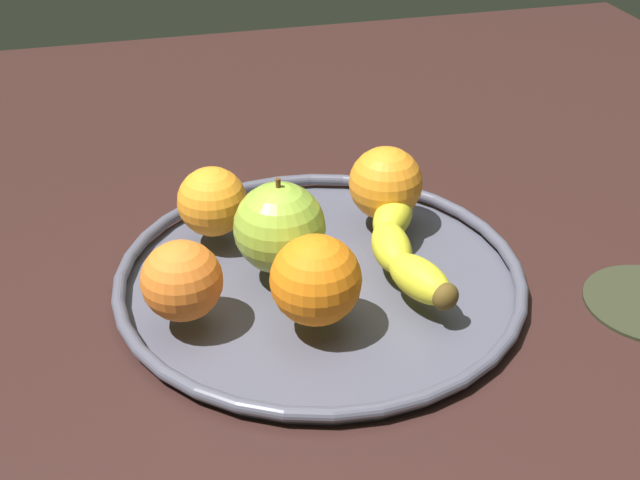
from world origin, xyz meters
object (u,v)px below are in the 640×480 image
at_px(fruit_bowl, 320,276).
at_px(orange_back_right, 386,183).
at_px(apple, 280,228).
at_px(orange_center, 182,281).
at_px(banana, 403,248).
at_px(orange_front_right, 316,280).
at_px(orange_front_left, 212,202).

height_order(fruit_bowl, orange_back_right, orange_back_right).
distance_m(apple, orange_center, 0.11).
xyz_separation_m(apple, orange_back_right, (-0.06, 0.12, -0.00)).
xyz_separation_m(banana, orange_front_right, (0.06, -0.10, 0.02)).
distance_m(apple, orange_back_right, 0.14).
height_order(orange_back_right, orange_front_left, orange_back_right).
relative_size(apple, orange_center, 1.33).
bearing_deg(orange_back_right, fruit_bowl, -49.00).
distance_m(banana, orange_front_right, 0.11).
height_order(fruit_bowl, banana, banana).
height_order(fruit_bowl, orange_front_left, orange_front_left).
bearing_deg(banana, orange_center, -76.78).
xyz_separation_m(fruit_bowl, apple, (-0.01, -0.03, 0.05)).
height_order(fruit_bowl, orange_front_right, orange_front_right).
distance_m(banana, orange_center, 0.20).
xyz_separation_m(orange_back_right, orange_center, (0.11, -0.21, -0.00)).
bearing_deg(orange_front_right, apple, -171.04).
relative_size(banana, orange_back_right, 2.55).
height_order(fruit_bowl, apple, apple).
height_order(fruit_bowl, orange_center, orange_center).
relative_size(banana, orange_front_right, 2.46).
distance_m(fruit_bowl, banana, 0.08).
distance_m(banana, orange_back_right, 0.09).
distance_m(orange_center, orange_front_left, 0.13).
relative_size(orange_center, orange_front_right, 0.90).
bearing_deg(orange_back_right, orange_center, -61.98).
relative_size(apple, orange_front_left, 1.35).
bearing_deg(orange_front_right, fruit_bowl, 162.96).
distance_m(fruit_bowl, apple, 0.06).
bearing_deg(orange_front_right, banana, 120.72).
bearing_deg(orange_back_right, orange_front_right, -36.59).
bearing_deg(fruit_bowl, apple, -107.96).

